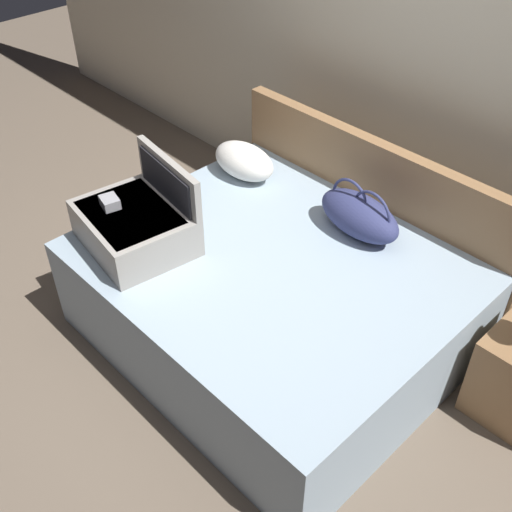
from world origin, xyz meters
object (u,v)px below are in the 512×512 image
hard_case_large (136,223)px  pillow_near_headboard (244,161)px  bed (271,301)px  duffel_bag (359,215)px

hard_case_large → pillow_near_headboard: (-0.10, 0.87, -0.03)m
bed → pillow_near_headboard: (-0.70, 0.46, 0.39)m
bed → pillow_near_headboard: bearing=146.8°
duffel_bag → pillow_near_headboard: 0.85m
bed → hard_case_large: size_ratio=2.95×
hard_case_large → duffel_bag: bearing=58.8°
bed → duffel_bag: bearing=73.5°
duffel_bag → bed: bearing=-106.5°
bed → pillow_near_headboard: 0.92m
hard_case_large → pillow_near_headboard: size_ratio=1.50×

